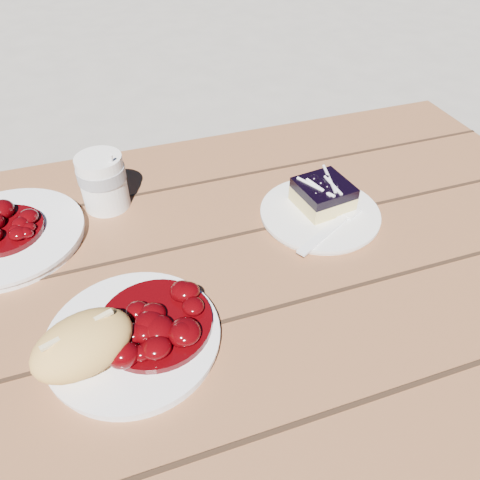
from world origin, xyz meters
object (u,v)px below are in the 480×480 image
object	(u,v)px
main_plate	(134,339)
dessert_plate	(320,214)
second_plate	(7,237)
coffee_cup	(103,182)
bread_roll	(83,344)
blueberry_cake	(323,194)

from	to	relation	value
main_plate	dessert_plate	bearing A→B (deg)	25.09
main_plate	second_plate	world-z (taller)	same
main_plate	second_plate	size ratio (longest dim) A/B	0.91
coffee_cup	bread_roll	bearing A→B (deg)	-100.35
bread_roll	coffee_cup	xyz separation A→B (m)	(0.06, 0.32, 0.00)
second_plate	main_plate	bearing A→B (deg)	-58.84
main_plate	coffee_cup	xyz separation A→B (m)	(0.00, 0.30, 0.04)
main_plate	dessert_plate	world-z (taller)	main_plate
main_plate	dessert_plate	distance (m)	0.37
bread_roll	coffee_cup	bearing A→B (deg)	79.65
dessert_plate	second_plate	xyz separation A→B (m)	(-0.49, 0.10, 0.00)
bread_roll	dessert_plate	distance (m)	0.43
bread_roll	coffee_cup	size ratio (longest dim) A/B	1.27
blueberry_cake	main_plate	bearing A→B (deg)	-161.13
main_plate	blueberry_cake	xyz separation A→B (m)	(0.34, 0.17, 0.02)
main_plate	second_plate	bearing A→B (deg)	121.16
bread_roll	blueberry_cake	size ratio (longest dim) A/B	1.31
bread_roll	blueberry_cake	world-z (taller)	bread_roll
bread_roll	dessert_plate	xyz separation A→B (m)	(0.39, 0.18, -0.04)
dessert_plate	coffee_cup	bearing A→B (deg)	156.05
main_plate	blueberry_cake	distance (m)	0.39
dessert_plate	blueberry_cake	world-z (taller)	blueberry_cake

